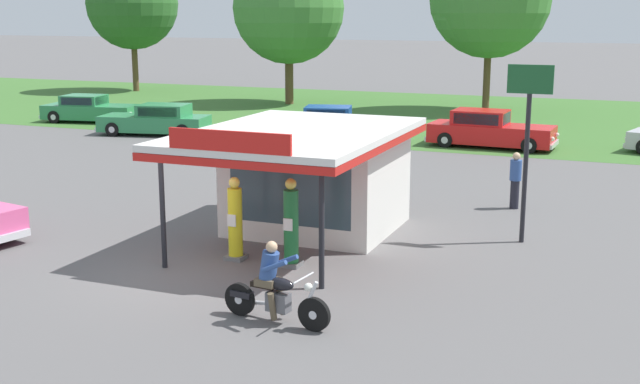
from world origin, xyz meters
TOP-DOWN VIEW (x-y plane):
  - ground_plane at (0.00, 0.00)m, footprint 300.00×300.00m
  - grass_verge_strip at (0.00, 30.00)m, footprint 120.00×24.00m
  - service_station_kiosk at (1.40, 4.56)m, footprint 4.76×7.04m
  - gas_pump_nearside at (0.68, 1.53)m, footprint 0.44×0.44m
  - gas_pump_offside at (2.11, 1.53)m, footprint 0.44×0.44m
  - motorcycle_with_rider at (3.22, -1.74)m, footprint 2.27×0.70m
  - parked_car_second_row_spare at (-4.56, 20.34)m, footprint 5.79×3.14m
  - parked_car_back_row_right at (-17.94, 20.39)m, footprint 5.36×2.71m
  - parked_car_back_row_far_right at (-12.14, 17.83)m, footprint 5.52×2.90m
  - parked_car_back_row_centre_left at (3.19, 20.09)m, footprint 5.52×2.21m
  - bystander_standing_back_lot at (5.97, 9.12)m, footprint 0.34×0.34m
  - tree_oak_distant_spare at (0.43, 32.88)m, footprint 6.95×6.95m
  - tree_oak_far_right at (-25.77, 35.96)m, footprint 6.61×6.61m
  - tree_oak_far_left at (-11.76, 32.50)m, footprint 6.94×6.94m
  - roadside_pole_sign at (6.71, 5.55)m, footprint 1.10×0.12m

SIDE VIEW (x-z plane):
  - ground_plane at x=0.00m, z-range 0.00..0.00m
  - grass_verge_strip at x=0.00m, z-range 0.00..0.01m
  - parked_car_second_row_spare at x=-4.56m, z-range -0.06..1.35m
  - motorcycle_with_rider at x=3.22m, z-range -0.14..1.44m
  - parked_car_back_row_right at x=-17.94m, z-range -0.05..1.37m
  - parked_car_back_row_far_right at x=-12.14m, z-range -0.05..1.40m
  - parked_car_back_row_centre_left at x=3.19m, z-range -0.07..1.52m
  - bystander_standing_back_lot at x=5.97m, z-range 0.05..1.73m
  - gas_pump_nearside at x=0.68m, z-range -0.08..1.89m
  - gas_pump_offside at x=2.11m, z-range -0.08..1.97m
  - service_station_kiosk at x=1.40m, z-range -0.01..3.29m
  - roadside_pole_sign at x=6.71m, z-range 0.84..5.29m
  - tree_oak_far_left at x=-11.76m, z-range 1.04..10.48m
  - tree_oak_far_right at x=-25.77m, z-range 1.50..11.14m
  - tree_oak_distant_spare at x=0.43m, z-range 1.38..11.40m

